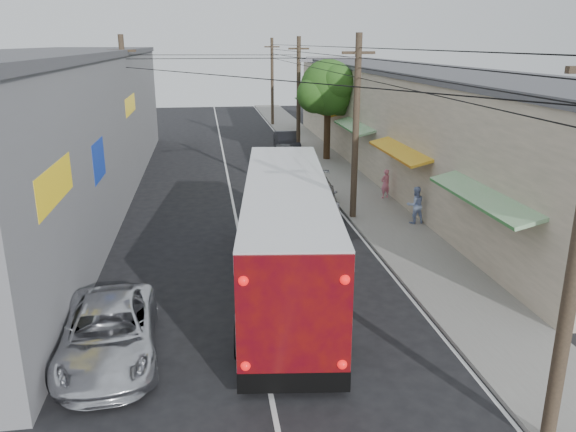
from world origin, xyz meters
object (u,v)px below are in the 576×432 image
parked_suv (315,195)px  parked_car_mid (285,155)px  parked_car_far (287,142)px  pedestrian_near (385,184)px  jeepney (109,333)px  coach_bus (287,233)px  pedestrian_far (415,205)px

parked_suv → parked_car_mid: parked_suv is taller
parked_suv → parked_car_far: size_ratio=1.13×
pedestrian_near → parked_car_far: bearing=-99.6°
jeepney → pedestrian_near: 17.48m
pedestrian_near → parked_car_mid: bearing=-89.2°
coach_bus → pedestrian_far: bearing=47.1°
coach_bus → parked_car_far: (3.39, 23.20, -1.10)m
parked_car_far → parked_car_mid: bearing=-99.1°
coach_bus → parked_car_mid: coach_bus is taller
jeepney → pedestrian_near: pedestrian_near is taller
parked_suv → parked_car_far: parked_car_far is taller
parked_suv → pedestrian_far: (3.80, -3.00, 0.21)m
parked_car_mid → pedestrian_near: bearing=-62.6°
parked_car_far → jeepney: bearing=-106.5°
parked_car_far → pedestrian_near: (3.00, -13.64, 0.13)m
jeepney → parked_car_mid: size_ratio=1.27×
parked_suv → parked_car_mid: bearing=97.8°
parked_car_mid → parked_car_far: (0.80, 4.56, 0.05)m
parked_car_far → pedestrian_far: (3.00, -17.78, 0.21)m
parked_suv → pedestrian_far: size_ratio=3.06×
coach_bus → parked_car_mid: (2.59, 18.63, -1.15)m
jeepney → parked_car_mid: 23.59m
parked_suv → pedestrian_near: size_ratio=3.39×
jeepney → pedestrian_near: bearing=44.8°
pedestrian_near → jeepney: bearing=27.3°
coach_bus → jeepney: size_ratio=2.47×
jeepney → pedestrian_near: size_ratio=3.43×
parked_car_mid → pedestrian_far: (3.80, -13.21, 0.26)m
parked_car_mid → pedestrian_far: pedestrian_far is taller
jeepney → parked_car_far: 28.18m
jeepney → parked_suv: 14.31m
coach_bus → pedestrian_near: bearing=63.0°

